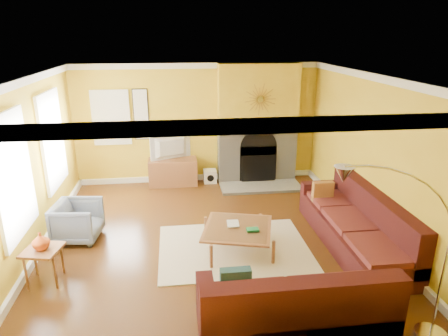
{
  "coord_description": "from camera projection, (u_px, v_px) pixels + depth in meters",
  "views": [
    {
      "loc": [
        -0.53,
        -5.94,
        3.33
      ],
      "look_at": [
        0.28,
        0.4,
        1.15
      ],
      "focal_mm": 32.0,
      "sensor_mm": 36.0,
      "label": 1
    }
  ],
  "objects": [
    {
      "name": "floor",
      "position": [
        211.0,
        241.0,
        6.72
      ],
      "size": [
        5.5,
        6.0,
        0.02
      ],
      "primitive_type": "cube",
      "color": "brown",
      "rests_on": "ground"
    },
    {
      "name": "ceiling",
      "position": [
        209.0,
        77.0,
        5.84
      ],
      "size": [
        5.5,
        6.0,
        0.02
      ],
      "primitive_type": "cube",
      "color": "white",
      "rests_on": "ground"
    },
    {
      "name": "wall_back",
      "position": [
        198.0,
        124.0,
        9.11
      ],
      "size": [
        5.5,
        0.02,
        2.7
      ],
      "primitive_type": "cube",
      "color": "gold",
      "rests_on": "ground"
    },
    {
      "name": "wall_front",
      "position": [
        242.0,
        273.0,
        3.45
      ],
      "size": [
        5.5,
        0.02,
        2.7
      ],
      "primitive_type": "cube",
      "color": "gold",
      "rests_on": "ground"
    },
    {
      "name": "wall_left",
      "position": [
        26.0,
        172.0,
        5.95
      ],
      "size": [
        0.02,
        6.0,
        2.7
      ],
      "primitive_type": "cube",
      "color": "gold",
      "rests_on": "ground"
    },
    {
      "name": "wall_right",
      "position": [
        375.0,
        158.0,
        6.61
      ],
      "size": [
        0.02,
        6.0,
        2.7
      ],
      "primitive_type": "cube",
      "color": "gold",
      "rests_on": "ground"
    },
    {
      "name": "baseboard",
      "position": [
        211.0,
        238.0,
        6.7
      ],
      "size": [
        5.5,
        6.0,
        0.12
      ],
      "primitive_type": null,
      "color": "white",
      "rests_on": "floor"
    },
    {
      "name": "crown_molding",
      "position": [
        209.0,
        82.0,
        5.86
      ],
      "size": [
        5.5,
        6.0,
        0.12
      ],
      "primitive_type": null,
      "color": "white",
      "rests_on": "ceiling"
    },
    {
      "name": "window_left_near",
      "position": [
        51.0,
        140.0,
        7.13
      ],
      "size": [
        0.06,
        1.22,
        1.72
      ],
      "primitive_type": "cube",
      "color": "white",
      "rests_on": "wall_left"
    },
    {
      "name": "window_left_far",
      "position": [
        12.0,
        176.0,
        5.34
      ],
      "size": [
        0.06,
        1.22,
        1.72
      ],
      "primitive_type": "cube",
      "color": "white",
      "rests_on": "wall_left"
    },
    {
      "name": "window_back",
      "position": [
        111.0,
        118.0,
        8.77
      ],
      "size": [
        0.82,
        0.06,
        1.22
      ],
      "primitive_type": "cube",
      "color": "white",
      "rests_on": "wall_back"
    },
    {
      "name": "wall_art",
      "position": [
        141.0,
        115.0,
        8.84
      ],
      "size": [
        0.34,
        0.04,
        1.14
      ],
      "primitive_type": "cube",
      "color": "white",
      "rests_on": "wall_back"
    },
    {
      "name": "fireplace",
      "position": [
        257.0,
        124.0,
        9.07
      ],
      "size": [
        1.8,
        0.4,
        2.7
      ],
      "primitive_type": null,
      "color": "gray",
      "rests_on": "floor"
    },
    {
      "name": "mantel",
      "position": [
        259.0,
        131.0,
        8.88
      ],
      "size": [
        1.92,
        0.22,
        0.08
      ],
      "primitive_type": "cube",
      "color": "white",
      "rests_on": "fireplace"
    },
    {
      "name": "hearth",
      "position": [
        261.0,
        187.0,
        8.98
      ],
      "size": [
        1.8,
        0.7,
        0.06
      ],
      "primitive_type": "cube",
      "color": "gray",
      "rests_on": "floor"
    },
    {
      "name": "sunburst",
      "position": [
        260.0,
        99.0,
        8.66
      ],
      "size": [
        0.7,
        0.04,
        0.7
      ],
      "primitive_type": null,
      "color": "olive",
      "rests_on": "fireplace"
    },
    {
      "name": "rug",
      "position": [
        234.0,
        248.0,
        6.47
      ],
      "size": [
        2.4,
        1.8,
        0.02
      ],
      "primitive_type": "cube",
      "color": "beige",
      "rests_on": "floor"
    },
    {
      "name": "sectional_sofa",
      "position": [
        296.0,
        237.0,
        5.92
      ],
      "size": [
        3.1,
        3.7,
        0.9
      ],
      "primitive_type": null,
      "color": "#411416",
      "rests_on": "floor"
    },
    {
      "name": "coffee_table",
      "position": [
        238.0,
        239.0,
        6.37
      ],
      "size": [
        1.28,
        1.28,
        0.41
      ],
      "primitive_type": null,
      "rotation": [
        0.0,
        0.0,
        -0.26
      ],
      "color": "white",
      "rests_on": "floor"
    },
    {
      "name": "media_console",
      "position": [
        173.0,
        172.0,
        9.13
      ],
      "size": [
        1.09,
        0.49,
        0.6
      ],
      "primitive_type": "cube",
      "color": "#915934",
      "rests_on": "floor"
    },
    {
      "name": "tv",
      "position": [
        172.0,
        148.0,
        8.94
      ],
      "size": [
        0.93,
        0.45,
        0.55
      ],
      "primitive_type": "imported",
      "rotation": [
        0.0,
        0.0,
        3.5
      ],
      "color": "black",
      "rests_on": "media_console"
    },
    {
      "name": "subwoofer",
      "position": [
        210.0,
        176.0,
        9.31
      ],
      "size": [
        0.29,
        0.29,
        0.29
      ],
      "primitive_type": "cube",
      "color": "white",
      "rests_on": "floor"
    },
    {
      "name": "armchair",
      "position": [
        78.0,
        221.0,
        6.67
      ],
      "size": [
        0.81,
        0.79,
        0.67
      ],
      "primitive_type": "imported",
      "rotation": [
        0.0,
        0.0,
        1.45
      ],
      "color": "slate",
      "rests_on": "floor"
    },
    {
      "name": "side_table",
      "position": [
        45.0,
        265.0,
        5.55
      ],
      "size": [
        0.56,
        0.56,
        0.52
      ],
      "primitive_type": null,
      "rotation": [
        0.0,
        0.0,
        -0.23
      ],
      "color": "#915934",
      "rests_on": "floor"
    },
    {
      "name": "vase",
      "position": [
        41.0,
        241.0,
        5.42
      ],
      "size": [
        0.3,
        0.3,
        0.25
      ],
      "primitive_type": "imported",
      "rotation": [
        0.0,
        0.0,
        0.33
      ],
      "color": "#DB5316",
      "rests_on": "side_table"
    },
    {
      "name": "book",
      "position": [
        227.0,
        224.0,
        6.38
      ],
      "size": [
        0.21,
        0.27,
        0.03
      ],
      "primitive_type": "imported",
      "rotation": [
        0.0,
        0.0,
        -0.07
      ],
      "color": "white",
      "rests_on": "coffee_table"
    },
    {
      "name": "arc_lamp",
      "position": [
        396.0,
        260.0,
        4.19
      ],
      "size": [
        1.35,
        0.36,
        2.12
      ],
      "primitive_type": null,
      "color": "silver",
      "rests_on": "floor"
    }
  ]
}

